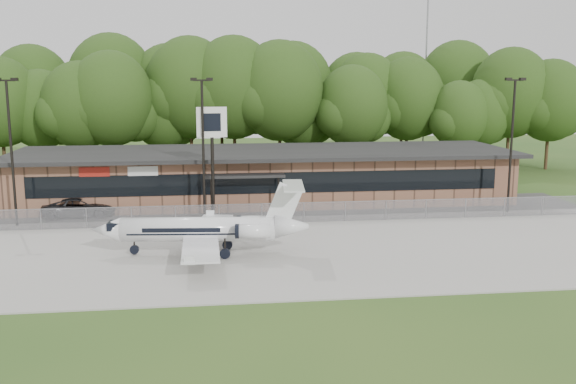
{
  "coord_description": "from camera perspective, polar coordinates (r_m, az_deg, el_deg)",
  "views": [
    {
      "loc": [
        -4.68,
        -29.06,
        10.31
      ],
      "look_at": [
        0.49,
        12.0,
        2.84
      ],
      "focal_mm": 40.0,
      "sensor_mm": 36.0,
      "label": 1
    }
  ],
  "objects": [
    {
      "name": "apron",
      "position": [
        38.74,
        0.03,
        -5.14
      ],
      "size": [
        64.0,
        18.0,
        0.08
      ],
      "primitive_type": "cube",
      "color": "#9E9B93",
      "rests_on": "ground"
    },
    {
      "name": "terminal",
      "position": [
        53.83,
        -2.11,
        1.54
      ],
      "size": [
        41.0,
        11.65,
        4.3
      ],
      "color": "brown",
      "rests_on": "ground"
    },
    {
      "name": "fence",
      "position": [
        45.32,
        -1.08,
        -1.91
      ],
      "size": [
        46.0,
        0.04,
        1.52
      ],
      "color": "gray",
      "rests_on": "ground"
    },
    {
      "name": "light_pole_right",
      "position": [
        51.08,
        19.29,
        4.8
      ],
      "size": [
        1.55,
        0.3,
        10.23
      ],
      "color": "black",
      "rests_on": "ground"
    },
    {
      "name": "parking_lot",
      "position": [
        49.86,
        -1.63,
        -1.67
      ],
      "size": [
        50.0,
        9.0,
        0.06
      ],
      "primitive_type": "cube",
      "color": "#383835",
      "rests_on": "ground"
    },
    {
      "name": "ground",
      "position": [
        31.19,
        1.89,
        -9.07
      ],
      "size": [
        160.0,
        160.0,
        0.0
      ],
      "primitive_type": "plane",
      "color": "#2A4E1C",
      "rests_on": "ground"
    },
    {
      "name": "business_jet",
      "position": [
        37.52,
        -7.28,
        -3.38
      ],
      "size": [
        12.7,
        11.33,
        4.27
      ],
      "rotation": [
        0.0,
        0.0,
        -0.1
      ],
      "color": "white",
      "rests_on": "ground"
    },
    {
      "name": "suv",
      "position": [
        50.01,
        -18.02,
        -1.31
      ],
      "size": [
        5.5,
        2.92,
        1.47
      ],
      "primitive_type": "imported",
      "rotation": [
        0.0,
        0.0,
        1.66
      ],
      "color": "#2F2F32",
      "rests_on": "ground"
    },
    {
      "name": "light_pole_left",
      "position": [
        47.67,
        -23.43,
        4.18
      ],
      "size": [
        1.55,
        0.3,
        10.23
      ],
      "color": "black",
      "rests_on": "ground"
    },
    {
      "name": "radio_mast",
      "position": [
        81.58,
        12.17,
        11.55
      ],
      "size": [
        0.2,
        0.2,
        25.0
      ],
      "primitive_type": "cylinder",
      "color": "gray",
      "rests_on": "ground"
    },
    {
      "name": "treeline",
      "position": [
        71.27,
        -3.44,
        7.96
      ],
      "size": [
        72.0,
        12.0,
        15.0
      ],
      "primitive_type": null,
      "color": "#1E3511",
      "rests_on": "ground"
    },
    {
      "name": "light_pole_mid",
      "position": [
        45.77,
        -7.57,
        4.71
      ],
      "size": [
        1.55,
        0.3,
        10.23
      ],
      "color": "black",
      "rests_on": "ground"
    },
    {
      "name": "pole_sign",
      "position": [
        46.04,
        -6.78,
        5.13
      ],
      "size": [
        2.16,
        0.35,
        8.19
      ],
      "rotation": [
        0.0,
        0.0,
        0.05
      ],
      "color": "black",
      "rests_on": "ground"
    }
  ]
}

